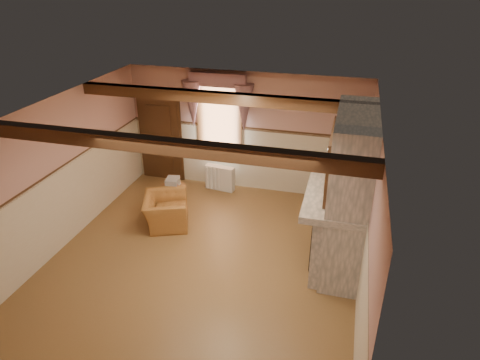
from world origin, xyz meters
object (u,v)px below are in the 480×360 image
(oil_lamp, at_px, (341,169))
(mantel_clock, at_px, (341,166))
(side_table, at_px, (174,197))
(bowl, at_px, (337,194))
(radiator, at_px, (220,178))
(armchair, at_px, (166,211))

(oil_lamp, bearing_deg, mantel_clock, 90.00)
(side_table, relative_size, oil_lamp, 1.97)
(side_table, height_order, bowl, bowl)
(mantel_clock, bearing_deg, oil_lamp, -90.00)
(side_table, height_order, radiator, radiator)
(armchair, relative_size, side_table, 1.78)
(radiator, relative_size, bowl, 2.19)
(mantel_clock, bearing_deg, side_table, 177.07)
(side_table, relative_size, bowl, 1.73)
(radiator, distance_m, oil_lamp, 3.40)
(bowl, distance_m, mantel_clock, 0.99)
(side_table, bearing_deg, mantel_clock, -2.93)
(armchair, relative_size, oil_lamp, 3.50)
(armchair, height_order, mantel_clock, mantel_clock)
(bowl, bearing_deg, mantel_clock, 90.00)
(armchair, height_order, bowl, bowl)
(armchair, distance_m, oil_lamp, 3.62)
(radiator, distance_m, bowl, 3.79)
(bowl, height_order, oil_lamp, oil_lamp)
(radiator, bearing_deg, side_table, -114.01)
(radiator, height_order, oil_lamp, oil_lamp)
(bowl, xyz_separation_m, mantel_clock, (0.00, 0.99, 0.06))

